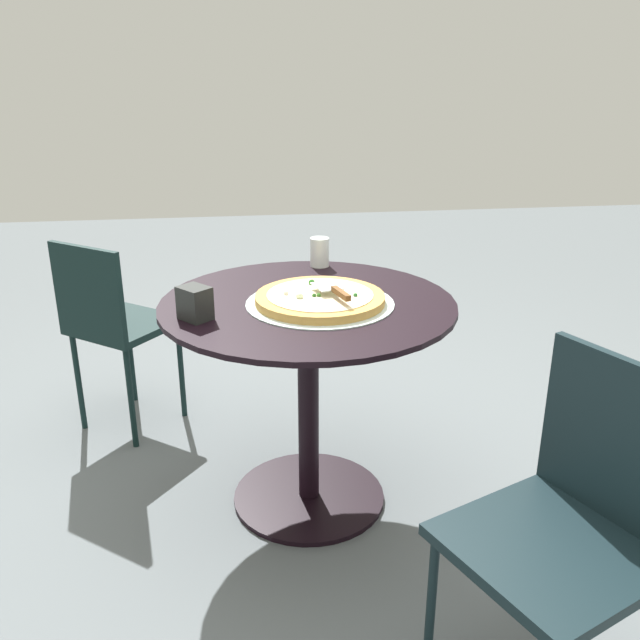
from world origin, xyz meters
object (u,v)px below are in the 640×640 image
at_px(drinking_cup, 320,252).
at_px(patio_chair_far, 577,514).
at_px(napkin_dispenser, 195,303).
at_px(patio_chair_near, 112,319).
at_px(patio_table, 308,362).
at_px(pizza_on_tray, 320,299).
at_px(pizza_server, 334,290).

distance_m(drinking_cup, patio_chair_far, 1.35).
bearing_deg(napkin_dispenser, patio_chair_near, -13.56).
distance_m(napkin_dispenser, patio_chair_far, 1.18).
height_order(patio_table, patio_chair_far, patio_chair_far).
relative_size(patio_table, napkin_dispenser, 9.52).
xyz_separation_m(patio_table, patio_chair_near, (-0.73, 0.61, -0.04)).
distance_m(pizza_on_tray, patio_chair_far, 0.98).
bearing_deg(napkin_dispenser, patio_table, -112.70).
height_order(patio_table, pizza_server, pizza_server).
xyz_separation_m(napkin_dispenser, patio_chair_near, (-0.38, 0.73, -0.30)).
relative_size(pizza_server, patio_chair_near, 0.26).
xyz_separation_m(patio_table, pizza_on_tray, (0.04, -0.03, 0.23)).
bearing_deg(patio_table, patio_chair_far, -57.75).
distance_m(drinking_cup, napkin_dispenser, 0.68).
bearing_deg(patio_table, drinking_cup, 76.80).
height_order(pizza_server, napkin_dispenser, napkin_dispenser).
relative_size(drinking_cup, patio_chair_near, 0.13).
bearing_deg(patio_chair_far, drinking_cup, 109.32).
bearing_deg(napkin_dispenser, pizza_on_tray, -118.46).
bearing_deg(patio_chair_far, napkin_dispenser, 140.80).
xyz_separation_m(pizza_server, napkin_dispenser, (-0.43, -0.05, -0.01)).
distance_m(pizza_server, patio_chair_far, 0.95).
bearing_deg(patio_chair_near, drinking_cup, -14.30).
xyz_separation_m(pizza_on_tray, drinking_cup, (0.06, 0.43, 0.04)).
distance_m(pizza_on_tray, drinking_cup, 0.44).
distance_m(patio_table, pizza_on_tray, 0.24).
height_order(pizza_on_tray, patio_chair_near, patio_chair_near).
distance_m(pizza_on_tray, napkin_dispenser, 0.40).
distance_m(patio_table, drinking_cup, 0.49).
bearing_deg(napkin_dispenser, drinking_cup, -81.92).
xyz_separation_m(pizza_server, patio_chair_near, (-0.81, 0.67, -0.31)).
height_order(pizza_on_tray, patio_chair_far, patio_chair_far).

